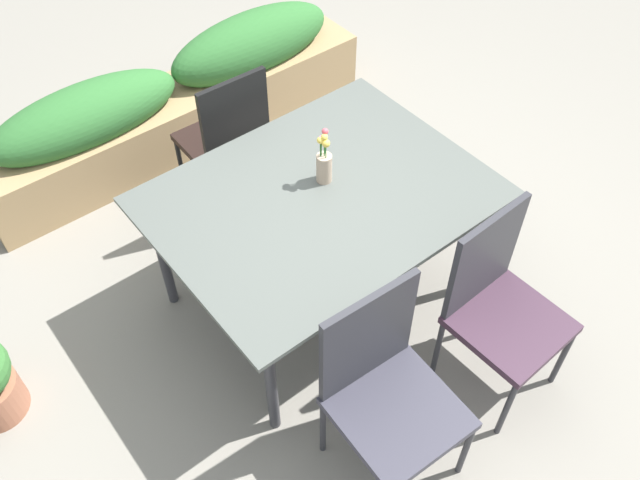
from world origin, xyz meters
The scene contains 7 objects.
ground_plane centered at (0.00, 0.00, 0.00)m, with size 12.00×12.00×0.00m, color gray.
dining_table centered at (-0.07, -0.05, 0.70)m, with size 1.53×1.17×0.76m.
chair_near_right centered at (0.27, -0.91, 0.55)m, with size 0.47×0.47×0.99m.
chair_near_left centered at (-0.41, -0.90, 0.54)m, with size 0.50×0.50×0.99m.
chair_far_side centered at (-0.05, 0.80, 0.55)m, with size 0.43×0.43×0.98m.
flower_vase centered at (0.01, 0.01, 0.87)m, with size 0.07×0.07×0.29m.
planter_box centered at (0.04, 1.54, 0.33)m, with size 2.65×0.46×0.72m.
Camera 1 is at (-1.48, -1.81, 2.96)m, focal length 37.76 mm.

